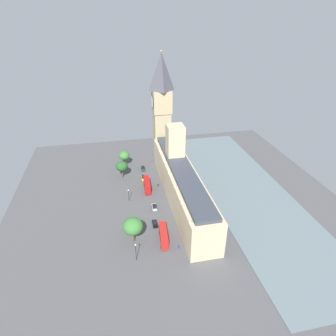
{
  "coord_description": "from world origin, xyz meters",
  "views": [
    {
      "loc": [
        24.66,
        100.52,
        72.67
      ],
      "look_at": [
        1.0,
        -14.08,
        8.42
      ],
      "focal_mm": 30.67,
      "sensor_mm": 36.0,
      "label": 1
    }
  ],
  "objects_px": {
    "car_dark_green_near_tower": "(143,168)",
    "street_lamp_slot_11": "(136,249)",
    "pedestrian_trailing": "(179,247)",
    "parliament_building": "(181,181)",
    "clock_tower": "(162,108)",
    "double_decker_bus_by_river_gate": "(147,185)",
    "plane_tree_far_end": "(122,166)",
    "car_black_corner": "(155,224)",
    "car_yellow_cab_leading": "(143,178)",
    "car_silver_under_trees": "(154,207)",
    "plane_tree_slot_10": "(133,226)",
    "double_decker_bus_kerbside": "(163,235)",
    "plane_tree_midblock": "(124,156)",
    "pedestrian_opposite_hall": "(158,185)",
    "street_lamp_slot_12": "(128,193)"
  },
  "relations": [
    {
      "from": "car_dark_green_near_tower",
      "to": "double_decker_bus_kerbside",
      "type": "xyz_separation_m",
      "value": [
        -0.52,
        53.78,
        1.75
      ]
    },
    {
      "from": "car_dark_green_near_tower",
      "to": "pedestrian_opposite_hall",
      "type": "relative_size",
      "value": 2.71
    },
    {
      "from": "street_lamp_slot_11",
      "to": "parliament_building",
      "type": "bearing_deg",
      "value": -125.38
    },
    {
      "from": "pedestrian_opposite_hall",
      "to": "plane_tree_midblock",
      "type": "distance_m",
      "value": 27.43
    },
    {
      "from": "car_black_corner",
      "to": "plane_tree_far_end",
      "type": "relative_size",
      "value": 0.47
    },
    {
      "from": "car_silver_under_trees",
      "to": "double_decker_bus_by_river_gate",
      "type": "bearing_deg",
      "value": 96.36
    },
    {
      "from": "street_lamp_slot_11",
      "to": "car_black_corner",
      "type": "bearing_deg",
      "value": -119.06
    },
    {
      "from": "double_decker_bus_by_river_gate",
      "to": "clock_tower",
      "type": "bearing_deg",
      "value": 70.12
    },
    {
      "from": "double_decker_bus_by_river_gate",
      "to": "pedestrian_trailing",
      "type": "relative_size",
      "value": 6.56
    },
    {
      "from": "car_dark_green_near_tower",
      "to": "street_lamp_slot_11",
      "type": "relative_size",
      "value": 0.6
    },
    {
      "from": "plane_tree_far_end",
      "to": "plane_tree_midblock",
      "type": "relative_size",
      "value": 1.04
    },
    {
      "from": "parliament_building",
      "to": "double_decker_bus_by_river_gate",
      "type": "height_order",
      "value": "parliament_building"
    },
    {
      "from": "car_black_corner",
      "to": "street_lamp_slot_12",
      "type": "height_order",
      "value": "street_lamp_slot_12"
    },
    {
      "from": "car_dark_green_near_tower",
      "to": "car_black_corner",
      "type": "distance_m",
      "value": 44.81
    },
    {
      "from": "double_decker_bus_kerbside",
      "to": "pedestrian_trailing",
      "type": "relative_size",
      "value": 6.6
    },
    {
      "from": "car_black_corner",
      "to": "double_decker_bus_kerbside",
      "type": "height_order",
      "value": "double_decker_bus_kerbside"
    },
    {
      "from": "pedestrian_trailing",
      "to": "street_lamp_slot_11",
      "type": "distance_m",
      "value": 15.73
    },
    {
      "from": "plane_tree_far_end",
      "to": "street_lamp_slot_11",
      "type": "distance_m",
      "value": 54.9
    },
    {
      "from": "plane_tree_midblock",
      "to": "plane_tree_far_end",
      "type": "bearing_deg",
      "value": 80.49
    },
    {
      "from": "parliament_building",
      "to": "clock_tower",
      "type": "height_order",
      "value": "clock_tower"
    },
    {
      "from": "pedestrian_trailing",
      "to": "parliament_building",
      "type": "bearing_deg",
      "value": 142.55
    },
    {
      "from": "parliament_building",
      "to": "double_decker_bus_kerbside",
      "type": "relative_size",
      "value": 6.74
    },
    {
      "from": "double_decker_bus_kerbside",
      "to": "car_yellow_cab_leading",
      "type": "bearing_deg",
      "value": -82.88
    },
    {
      "from": "car_dark_green_near_tower",
      "to": "plane_tree_midblock",
      "type": "height_order",
      "value": "plane_tree_midblock"
    },
    {
      "from": "clock_tower",
      "to": "double_decker_bus_by_river_gate",
      "type": "height_order",
      "value": "clock_tower"
    },
    {
      "from": "pedestrian_trailing",
      "to": "plane_tree_slot_10",
      "type": "height_order",
      "value": "plane_tree_slot_10"
    },
    {
      "from": "double_decker_bus_by_river_gate",
      "to": "plane_tree_far_end",
      "type": "relative_size",
      "value": 1.19
    },
    {
      "from": "double_decker_bus_by_river_gate",
      "to": "pedestrian_trailing",
      "type": "distance_m",
      "value": 39.7
    },
    {
      "from": "car_yellow_cab_leading",
      "to": "car_silver_under_trees",
      "type": "relative_size",
      "value": 1.09
    },
    {
      "from": "car_dark_green_near_tower",
      "to": "clock_tower",
      "type": "bearing_deg",
      "value": -138.1
    },
    {
      "from": "plane_tree_slot_10",
      "to": "street_lamp_slot_12",
      "type": "xyz_separation_m",
      "value": [
        -0.4,
        -25.56,
        -2.93
      ]
    },
    {
      "from": "plane_tree_far_end",
      "to": "car_black_corner",
      "type": "bearing_deg",
      "value": 104.07
    },
    {
      "from": "plane_tree_midblock",
      "to": "pedestrian_opposite_hall",
      "type": "bearing_deg",
      "value": 120.96
    },
    {
      "from": "plane_tree_slot_10",
      "to": "double_decker_bus_kerbside",
      "type": "bearing_deg",
      "value": 169.68
    },
    {
      "from": "parliament_building",
      "to": "car_silver_under_trees",
      "type": "height_order",
      "value": "parliament_building"
    },
    {
      "from": "double_decker_bus_kerbside",
      "to": "plane_tree_midblock",
      "type": "distance_m",
      "value": 60.55
    },
    {
      "from": "plane_tree_midblock",
      "to": "plane_tree_slot_10",
      "type": "bearing_deg",
      "value": 88.98
    },
    {
      "from": "car_black_corner",
      "to": "plane_tree_far_end",
      "type": "distance_m",
      "value": 40.46
    },
    {
      "from": "car_silver_under_trees",
      "to": "plane_tree_midblock",
      "type": "height_order",
      "value": "plane_tree_midblock"
    },
    {
      "from": "clock_tower",
      "to": "plane_tree_midblock",
      "type": "distance_m",
      "value": 31.55
    },
    {
      "from": "double_decker_bus_kerbside",
      "to": "pedestrian_trailing",
      "type": "xyz_separation_m",
      "value": [
        -4.47,
        4.62,
        -1.91
      ]
    },
    {
      "from": "parliament_building",
      "to": "plane_tree_far_end",
      "type": "xyz_separation_m",
      "value": [
        23.88,
        -22.44,
        -1.98
      ]
    },
    {
      "from": "car_yellow_cab_leading",
      "to": "plane_tree_slot_10",
      "type": "xyz_separation_m",
      "value": [
        8.86,
        42.31,
        6.05
      ]
    },
    {
      "from": "car_black_corner",
      "to": "pedestrian_opposite_hall",
      "type": "distance_m",
      "value": 28.34
    },
    {
      "from": "street_lamp_slot_11",
      "to": "car_dark_green_near_tower",
      "type": "bearing_deg",
      "value": -99.36
    },
    {
      "from": "double_decker_bus_by_river_gate",
      "to": "street_lamp_slot_12",
      "type": "bearing_deg",
      "value": -138.17
    },
    {
      "from": "clock_tower",
      "to": "pedestrian_trailing",
      "type": "relative_size",
      "value": 35.05
    },
    {
      "from": "double_decker_bus_by_river_gate",
      "to": "plane_tree_slot_10",
      "type": "height_order",
      "value": "plane_tree_slot_10"
    },
    {
      "from": "car_dark_green_near_tower",
      "to": "double_decker_bus_by_river_gate",
      "type": "xyz_separation_m",
      "value": [
        0.5,
        19.13,
        1.75
      ]
    },
    {
      "from": "double_decker_bus_by_river_gate",
      "to": "car_black_corner",
      "type": "bearing_deg",
      "value": -88.17
    }
  ]
}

